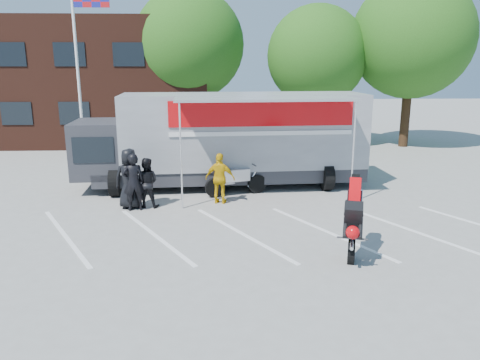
{
  "coord_description": "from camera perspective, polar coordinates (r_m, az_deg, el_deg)",
  "views": [
    {
      "loc": [
        -0.39,
        -11.16,
        4.57
      ],
      "look_at": [
        0.2,
        1.88,
        1.3
      ],
      "focal_mm": 35.0,
      "sensor_mm": 36.0,
      "label": 1
    }
  ],
  "objects": [
    {
      "name": "spectator_leather_b",
      "position": [
        15.12,
        -12.85,
        -0.26
      ],
      "size": [
        0.75,
        0.58,
        1.84
      ],
      "primitive_type": "imported",
      "rotation": [
        0.0,
        0.0,
        3.37
      ],
      "color": "black",
      "rests_on": "ground"
    },
    {
      "name": "tree_right",
      "position": [
        27.72,
        20.23,
        15.94
      ],
      "size": [
        6.46,
        6.46,
        9.12
      ],
      "color": "#382314",
      "rests_on": "ground"
    },
    {
      "name": "spectator_leather_a",
      "position": [
        15.37,
        -13.3,
        0.17
      ],
      "size": [
        0.97,
        0.65,
        1.96
      ],
      "primitive_type": "imported",
      "rotation": [
        0.0,
        0.0,
        3.11
      ],
      "color": "black",
      "rests_on": "ground"
    },
    {
      "name": "tree_left",
      "position": [
        27.23,
        -6.23,
        16.09
      ],
      "size": [
        6.12,
        6.12,
        8.64
      ],
      "color": "#382314",
      "rests_on": "ground"
    },
    {
      "name": "tree_mid",
      "position": [
        26.71,
        9.35,
        14.69
      ],
      "size": [
        5.44,
        5.44,
        7.68
      ],
      "color": "#382314",
      "rests_on": "ground"
    },
    {
      "name": "spectator_hivis",
      "position": [
        15.52,
        -2.43,
        0.18
      ],
      "size": [
        1.07,
        0.63,
        1.7
      ],
      "primitive_type": "imported",
      "rotation": [
        0.0,
        0.0,
        2.91
      ],
      "color": "#E4B10C",
      "rests_on": "ground"
    },
    {
      "name": "transporter_truck",
      "position": [
        17.99,
        -1.15,
        -0.65
      ],
      "size": [
        11.22,
        5.9,
        3.48
      ],
      "primitive_type": null,
      "rotation": [
        0.0,
        0.0,
        0.06
      ],
      "color": "#979A9F",
      "rests_on": "ground"
    },
    {
      "name": "stunt_bike_rider",
      "position": [
        12.18,
        13.38,
        -8.37
      ],
      "size": [
        1.37,
        2.03,
        2.19
      ],
      "primitive_type": null,
      "rotation": [
        0.0,
        0.0,
        -0.29
      ],
      "color": "black",
      "rests_on": "ground"
    },
    {
      "name": "spectator_leather_c",
      "position": [
        15.4,
        -11.34,
        -0.32
      ],
      "size": [
        0.85,
        0.7,
        1.63
      ],
      "primitive_type": "imported",
      "rotation": [
        0.0,
        0.0,
        3.03
      ],
      "color": "black",
      "rests_on": "ground"
    },
    {
      "name": "office_building",
      "position": [
        30.72,
        -21.24,
        11.14
      ],
      "size": [
        18.0,
        8.0,
        7.0
      ],
      "primitive_type": "cube",
      "color": "#472116",
      "rests_on": "ground"
    },
    {
      "name": "parking_bay_lines",
      "position": [
        13.0,
        -0.72,
        -6.5
      ],
      "size": [
        18.09,
        13.33,
        0.01
      ],
      "primitive_type": "cube",
      "rotation": [
        0.0,
        0.0,
        0.52
      ],
      "color": "white",
      "rests_on": "ground"
    },
    {
      "name": "ground",
      "position": [
        12.07,
        -0.56,
        -8.19
      ],
      "size": [
        100.0,
        100.0,
        0.0
      ],
      "primitive_type": "plane",
      "color": "#969692",
      "rests_on": "ground"
    },
    {
      "name": "flagpole",
      "position": [
        21.96,
        -18.68,
        14.62
      ],
      "size": [
        1.61,
        0.12,
        8.0
      ],
      "color": "white",
      "rests_on": "ground"
    },
    {
      "name": "parked_motorcycle",
      "position": [
        16.68,
        -0.46,
        -1.84
      ],
      "size": [
        2.45,
        1.43,
        1.22
      ],
      "primitive_type": null,
      "rotation": [
        0.0,
        0.0,
        1.87
      ],
      "color": "#B9B9BE",
      "rests_on": "ground"
    }
  ]
}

